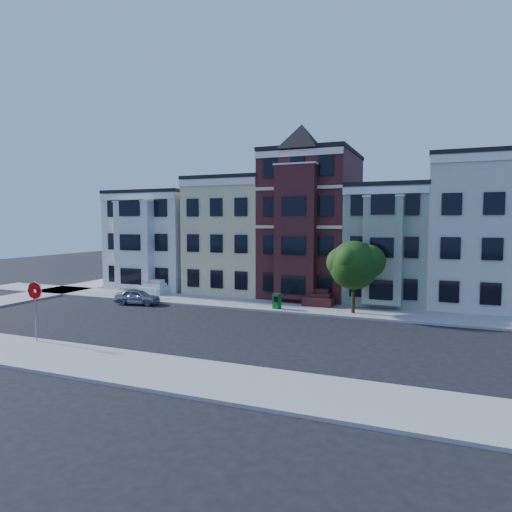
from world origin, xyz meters
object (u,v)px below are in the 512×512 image
at_px(street_tree, 354,268).
at_px(stop_sign, 35,307).
at_px(parked_car, 138,297).
at_px(newspaper_box, 277,301).
at_px(fire_hydrant, 157,295).

bearing_deg(street_tree, stop_sign, -135.73).
bearing_deg(stop_sign, parked_car, 120.63).
bearing_deg(parked_car, stop_sign, -179.44).
height_order(newspaper_box, stop_sign, stop_sign).
relative_size(parked_car, stop_sign, 0.99).
relative_size(parked_car, newspaper_box, 3.15).
relative_size(street_tree, newspaper_box, 5.55).
bearing_deg(parked_car, street_tree, -91.88).
relative_size(street_tree, fire_hydrant, 10.46).
height_order(street_tree, stop_sign, street_tree).
relative_size(newspaper_box, fire_hydrant, 1.89).
height_order(street_tree, fire_hydrant, street_tree).
relative_size(parked_car, fire_hydrant, 5.95).
xyz_separation_m(parked_car, fire_hydrant, (0.37, 2.02, -0.15)).
bearing_deg(stop_sign, newspaper_box, 76.61).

